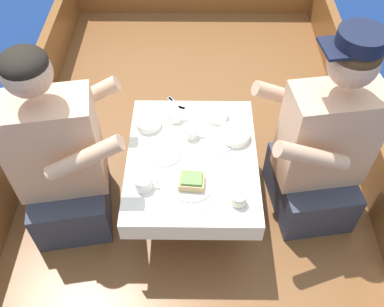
{
  "coord_description": "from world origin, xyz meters",
  "views": [
    {
      "loc": [
        0.01,
        -1.4,
        2.22
      ],
      "look_at": [
        0.0,
        -0.12,
        0.72
      ],
      "focal_mm": 40.0,
      "sensor_mm": 36.0,
      "label": 1
    }
  ],
  "objects_px": {
    "person_port": "(61,162)",
    "coffee_cup_port": "(191,132)",
    "person_starboard": "(322,150)",
    "sandwich": "(192,181)",
    "coffee_cup_starboard": "(143,183)",
    "coffee_cup_center": "(175,116)",
    "tin_can": "(239,199)"
  },
  "relations": [
    {
      "from": "person_port",
      "to": "coffee_cup_port",
      "type": "distance_m",
      "value": 0.62
    },
    {
      "from": "person_starboard",
      "to": "sandwich",
      "type": "distance_m",
      "value": 0.63
    },
    {
      "from": "person_port",
      "to": "coffee_cup_starboard",
      "type": "relative_size",
      "value": 9.5
    },
    {
      "from": "coffee_cup_center",
      "to": "tin_can",
      "type": "bearing_deg",
      "value": -60.13
    },
    {
      "from": "sandwich",
      "to": "coffee_cup_port",
      "type": "distance_m",
      "value": 0.3
    },
    {
      "from": "person_port",
      "to": "coffee_cup_center",
      "type": "distance_m",
      "value": 0.59
    },
    {
      "from": "person_port",
      "to": "coffee_cup_port",
      "type": "height_order",
      "value": "person_port"
    },
    {
      "from": "sandwich",
      "to": "coffee_cup_port",
      "type": "xyz_separation_m",
      "value": [
        -0.01,
        0.3,
        -0.0
      ]
    },
    {
      "from": "coffee_cup_starboard",
      "to": "coffee_cup_center",
      "type": "bearing_deg",
      "value": 73.53
    },
    {
      "from": "coffee_cup_center",
      "to": "sandwich",
      "type": "bearing_deg",
      "value": -77.86
    },
    {
      "from": "person_starboard",
      "to": "tin_can",
      "type": "height_order",
      "value": "person_starboard"
    },
    {
      "from": "coffee_cup_starboard",
      "to": "coffee_cup_port",
      "type": "bearing_deg",
      "value": 56.43
    },
    {
      "from": "person_starboard",
      "to": "sandwich",
      "type": "relative_size",
      "value": 9.02
    },
    {
      "from": "person_port",
      "to": "coffee_cup_port",
      "type": "relative_size",
      "value": 10.7
    },
    {
      "from": "coffee_cup_port",
      "to": "person_port",
      "type": "bearing_deg",
      "value": -163.98
    },
    {
      "from": "sandwich",
      "to": "tin_can",
      "type": "relative_size",
      "value": 1.75
    },
    {
      "from": "person_starboard",
      "to": "coffee_cup_center",
      "type": "distance_m",
      "value": 0.72
    },
    {
      "from": "coffee_cup_port",
      "to": "tin_can",
      "type": "bearing_deg",
      "value": -62.01
    },
    {
      "from": "coffee_cup_starboard",
      "to": "coffee_cup_center",
      "type": "xyz_separation_m",
      "value": [
        0.12,
        0.42,
        -0.0
      ]
    },
    {
      "from": "coffee_cup_starboard",
      "to": "tin_can",
      "type": "distance_m",
      "value": 0.42
    },
    {
      "from": "person_starboard",
      "to": "tin_can",
      "type": "bearing_deg",
      "value": 26.5
    },
    {
      "from": "sandwich",
      "to": "coffee_cup_starboard",
      "type": "relative_size",
      "value": 1.09
    },
    {
      "from": "sandwich",
      "to": "person_starboard",
      "type": "bearing_deg",
      "value": 17.87
    },
    {
      "from": "person_port",
      "to": "person_starboard",
      "type": "distance_m",
      "value": 1.21
    },
    {
      "from": "person_port",
      "to": "tin_can",
      "type": "xyz_separation_m",
      "value": [
        0.8,
        -0.21,
        0.02
      ]
    },
    {
      "from": "person_port",
      "to": "tin_can",
      "type": "height_order",
      "value": "person_port"
    },
    {
      "from": "coffee_cup_center",
      "to": "coffee_cup_starboard",
      "type": "bearing_deg",
      "value": -106.47
    },
    {
      "from": "sandwich",
      "to": "coffee_cup_center",
      "type": "distance_m",
      "value": 0.41
    },
    {
      "from": "person_starboard",
      "to": "coffee_cup_port",
      "type": "relative_size",
      "value": 11.1
    },
    {
      "from": "tin_can",
      "to": "person_starboard",
      "type": "bearing_deg",
      "value": 35.22
    },
    {
      "from": "sandwich",
      "to": "tin_can",
      "type": "distance_m",
      "value": 0.22
    },
    {
      "from": "person_port",
      "to": "person_starboard",
      "type": "xyz_separation_m",
      "value": [
        1.21,
        0.07,
        0.02
      ]
    }
  ]
}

